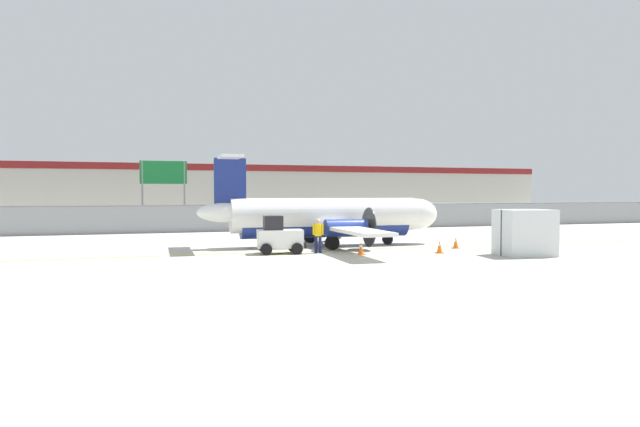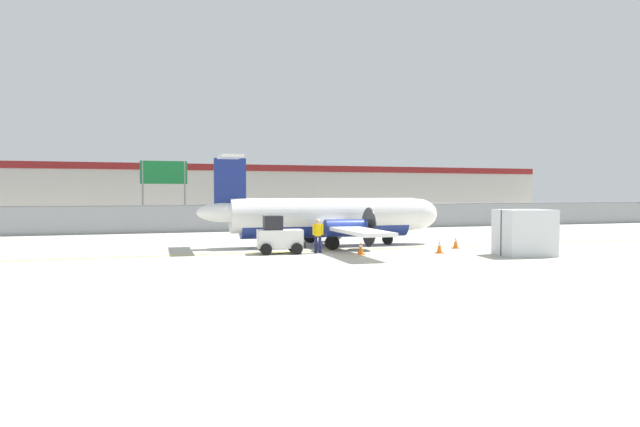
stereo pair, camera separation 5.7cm
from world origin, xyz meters
TOP-DOWN VIEW (x-y plane):
  - ground_plane at (0.00, 2.00)m, footprint 140.00×140.00m
  - perimeter_fence at (0.00, 18.00)m, footprint 98.00×0.10m
  - parking_lot_strip at (0.00, 29.50)m, footprint 98.00×17.00m
  - background_building at (0.00, 47.99)m, footprint 91.00×8.10m
  - commuter_airplane at (0.15, 4.34)m, footprint 14.01×16.05m
  - baggage_tug at (-3.56, 1.33)m, footprint 2.44×1.60m
  - ground_crew_worker at (-1.67, 0.90)m, footprint 0.53×0.45m
  - cargo_container at (7.39, -3.19)m, footprint 2.66×2.32m
  - traffic_cone_near_left at (6.16, 0.90)m, footprint 0.36×0.36m
  - traffic_cone_near_right at (0.11, -0.37)m, footprint 0.36×0.36m
  - traffic_cone_far_left at (4.04, -1.03)m, footprint 0.36×0.36m
  - parked_car_0 at (-14.28, 35.03)m, footprint 4.31×2.23m
  - parked_car_1 at (-11.37, 25.18)m, footprint 4.38×2.41m
  - parked_car_2 at (-6.00, 31.25)m, footprint 4.30×2.22m
  - parked_car_3 at (-1.40, 28.60)m, footprint 4.38×2.40m
  - parked_car_4 at (3.17, 35.22)m, footprint 4.28×2.18m
  - parked_car_5 at (7.02, 35.41)m, footprint 4.32×2.26m
  - parked_car_6 at (11.08, 32.01)m, footprint 4.21×2.02m
  - parked_car_7 at (15.28, 24.10)m, footprint 4.29×2.18m
  - highway_sign at (-8.05, 20.48)m, footprint 3.60×0.14m

SIDE VIEW (x-z plane):
  - ground_plane at x=0.00m, z-range 0.00..0.01m
  - parking_lot_strip at x=0.00m, z-range 0.00..0.12m
  - traffic_cone_near_left at x=6.16m, z-range -0.01..0.63m
  - traffic_cone_near_right at x=0.11m, z-range -0.01..0.63m
  - traffic_cone_far_left at x=4.04m, z-range -0.01..0.63m
  - baggage_tug at x=-3.56m, z-range -0.08..1.80m
  - parked_car_0 at x=-14.28m, z-range 0.10..1.68m
  - parked_car_1 at x=-11.37m, z-range 0.10..1.68m
  - parked_car_2 at x=-6.00m, z-range 0.10..1.68m
  - parked_car_3 at x=-1.40m, z-range 0.10..1.68m
  - parked_car_4 at x=3.17m, z-range 0.10..1.68m
  - parked_car_5 at x=7.02m, z-range 0.10..1.68m
  - parked_car_6 at x=11.08m, z-range 0.10..1.68m
  - parked_car_7 at x=15.28m, z-range 0.10..1.68m
  - ground_crew_worker at x=-1.67m, z-range 0.10..1.80m
  - cargo_container at x=7.39m, z-range 0.00..2.20m
  - perimeter_fence at x=0.00m, z-range 0.07..2.17m
  - commuter_airplane at x=0.15m, z-range -0.86..4.06m
  - background_building at x=0.00m, z-range 0.01..6.51m
  - highway_sign at x=-8.05m, z-range 1.39..6.89m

